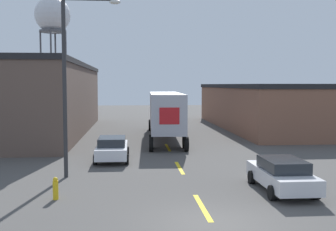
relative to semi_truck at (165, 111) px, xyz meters
name	(u,v)px	position (x,y,z in m)	size (l,w,h in m)	color
ground_plane	(212,223)	(-0.19, -22.12, -2.38)	(160.00, 160.00, 0.00)	#4C4947
road_centerline	(180,168)	(-0.19, -12.78, -2.37)	(0.20, 18.55, 0.01)	yellow
warehouse_left	(23,98)	(-13.05, 5.06, 0.91)	(12.08, 27.68, 6.57)	brown
warehouse_right	(278,106)	(12.79, 8.13, -0.05)	(12.33, 26.06, 4.66)	brown
semi_truck	(165,111)	(0.00, 0.00, 0.00)	(3.30, 16.07, 3.92)	navy
parked_car_right_near	(282,174)	(3.63, -18.23, -1.63)	(2.03, 4.62, 1.42)	silver
parked_car_left_far	(112,148)	(-4.00, -10.09, -1.63)	(2.03, 4.62, 1.42)	silver
water_tower	(53,17)	(-15.26, 33.71, 13.04)	(5.66, 5.66, 18.52)	#47474C
street_lamp	(71,74)	(-5.76, -14.64, 2.75)	(2.87, 0.32, 8.87)	#2D2D30
fire_hydrant	(56,188)	(-5.87, -18.74, -1.93)	(0.22, 0.22, 0.91)	gold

